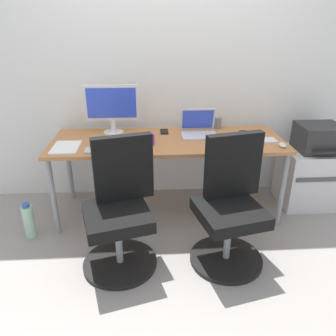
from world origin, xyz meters
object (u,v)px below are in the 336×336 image
at_px(office_chair_left, 120,211).
at_px(desktop_monitor, 112,106).
at_px(office_chair_right, 230,207).
at_px(water_bottle_on_floor, 29,221).
at_px(side_cabinet, 311,177).
at_px(printer, 319,138).
at_px(open_laptop, 199,129).
at_px(coffee_mug, 150,139).

bearing_deg(office_chair_left, desktop_monitor, 96.65).
height_order(office_chair_right, water_bottle_on_floor, office_chair_right).
height_order(office_chair_left, side_cabinet, office_chair_left).
bearing_deg(printer, water_bottle_on_floor, -170.75).
relative_size(office_chair_right, water_bottle_on_floor, 3.03).
height_order(printer, desktop_monitor, desktop_monitor).
bearing_deg(office_chair_left, office_chair_right, 0.03).
relative_size(office_chair_right, open_laptop, 3.03).
bearing_deg(desktop_monitor, coffee_mug, -45.01).
distance_m(water_bottle_on_floor, coffee_mug, 1.20).
height_order(office_chair_left, water_bottle_on_floor, office_chair_left).
distance_m(office_chair_right, printer, 1.26).
xyz_separation_m(office_chair_left, water_bottle_on_floor, (-0.78, 0.34, -0.28)).
height_order(office_chair_right, side_cabinet, office_chair_right).
bearing_deg(open_laptop, desktop_monitor, 172.60).
bearing_deg(desktop_monitor, side_cabinet, -4.37).
bearing_deg(printer, office_chair_right, -142.26).
height_order(desktop_monitor, coffee_mug, desktop_monitor).
distance_m(office_chair_right, side_cabinet, 1.24).
bearing_deg(open_laptop, office_chair_left, -129.69).
relative_size(desktop_monitor, open_laptop, 1.55).
bearing_deg(water_bottle_on_floor, side_cabinet, 9.27).
height_order(office_chair_left, open_laptop, office_chair_left).
xyz_separation_m(side_cabinet, desktop_monitor, (-1.86, 0.14, 0.68)).
xyz_separation_m(office_chair_right, water_bottle_on_floor, (-1.57, 0.34, -0.28)).
xyz_separation_m(open_laptop, coffee_mug, (-0.44, -0.23, -0.01)).
height_order(office_chair_right, open_laptop, office_chair_right).
distance_m(side_cabinet, desktop_monitor, 1.99).
relative_size(office_chair_left, printer, 2.35).
relative_size(office_chair_right, desktop_monitor, 1.96).
distance_m(office_chair_left, open_laptop, 1.09).
bearing_deg(office_chair_right, coffee_mug, 134.75).
distance_m(water_bottle_on_floor, open_laptop, 1.64).
distance_m(side_cabinet, open_laptop, 1.20).
relative_size(side_cabinet, desktop_monitor, 1.18).
distance_m(office_chair_left, coffee_mug, 0.70).
distance_m(desktop_monitor, open_laptop, 0.80).
height_order(printer, open_laptop, open_laptop).
height_order(office_chair_left, printer, office_chair_left).
bearing_deg(office_chair_right, water_bottle_on_floor, 167.82).
distance_m(side_cabinet, coffee_mug, 1.62).
bearing_deg(office_chair_left, side_cabinet, 23.21).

